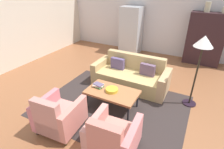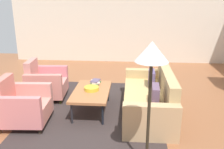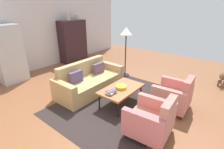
# 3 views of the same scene
# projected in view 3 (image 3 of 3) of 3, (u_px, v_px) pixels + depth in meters

# --- Properties ---
(ground_plane) EXTENTS (10.52, 10.52, 0.00)m
(ground_plane) POSITION_uv_depth(u_px,v_px,m) (116.00, 94.00, 4.99)
(ground_plane) COLOR brown
(wall_back) EXTENTS (8.77, 0.12, 2.80)m
(wall_back) POSITION_uv_depth(u_px,v_px,m) (39.00, 33.00, 6.64)
(wall_back) COLOR silver
(wall_back) RESTS_ON ground
(area_rug) EXTENTS (3.40, 2.60, 0.01)m
(area_rug) POSITION_uv_depth(u_px,v_px,m) (119.00, 102.00, 4.55)
(area_rug) COLOR #322927
(area_rug) RESTS_ON ground
(couch) EXTENTS (2.10, 0.90, 0.86)m
(couch) POSITION_uv_depth(u_px,v_px,m) (89.00, 82.00, 5.09)
(couch) COLOR tan
(couch) RESTS_ON ground
(coffee_table) EXTENTS (1.20, 0.70, 0.45)m
(coffee_table) POSITION_uv_depth(u_px,v_px,m) (121.00, 89.00, 4.36)
(coffee_table) COLOR black
(coffee_table) RESTS_ON ground
(armchair_left) EXTENTS (0.86, 0.86, 0.88)m
(armchair_left) POSITION_uv_depth(u_px,v_px,m) (152.00, 121.00, 3.29)
(armchair_left) COLOR #341A1E
(armchair_left) RESTS_ON ground
(armchair_right) EXTENTS (0.85, 0.85, 0.88)m
(armchair_right) POSITION_uv_depth(u_px,v_px,m) (175.00, 97.00, 4.15)
(armchair_right) COLOR #2F2016
(armchair_right) RESTS_ON ground
(fruit_bowl) EXTENTS (0.29, 0.29, 0.07)m
(fruit_bowl) POSITION_uv_depth(u_px,v_px,m) (121.00, 87.00, 4.33)
(fruit_bowl) COLOR gold
(fruit_bowl) RESTS_ON coffee_table
(book_stack) EXTENTS (0.28, 0.22, 0.08)m
(book_stack) POSITION_uv_depth(u_px,v_px,m) (111.00, 92.00, 4.07)
(book_stack) COLOR #427545
(book_stack) RESTS_ON coffee_table
(cabinet) EXTENTS (1.20, 0.51, 1.80)m
(cabinet) POSITION_uv_depth(u_px,v_px,m) (73.00, 41.00, 7.59)
(cabinet) COLOR #2F1C1F
(cabinet) RESTS_ON ground
(vase_tall) EXTENTS (0.18, 0.18, 0.32)m
(vase_tall) POSITION_uv_depth(u_px,v_px,m) (68.00, 16.00, 7.07)
(vase_tall) COLOR #B8AF8E
(vase_tall) RESTS_ON cabinet
(vase_round) EXTENTS (0.14, 0.14, 0.20)m
(vase_round) POSITION_uv_depth(u_px,v_px,m) (77.00, 17.00, 7.46)
(vase_round) COLOR #B5AC8E
(vase_round) RESTS_ON cabinet
(refrigerator) EXTENTS (0.80, 0.73, 1.85)m
(refrigerator) POSITION_uv_depth(u_px,v_px,m) (8.00, 54.00, 5.53)
(refrigerator) COLOR #B7BABF
(refrigerator) RESTS_ON ground
(floor_lamp) EXTENTS (0.40, 0.40, 1.72)m
(floor_lamp) POSITION_uv_depth(u_px,v_px,m) (126.00, 36.00, 5.73)
(floor_lamp) COLOR black
(floor_lamp) RESTS_ON ground
(dog) EXTENTS (0.71, 0.29, 0.48)m
(dog) POSITION_uv_depth(u_px,v_px,m) (224.00, 76.00, 5.44)
(dog) COLOR brown
(dog) RESTS_ON ground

